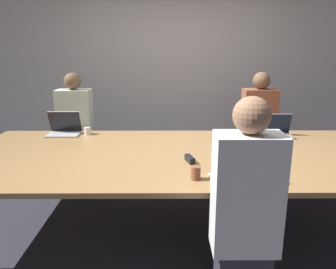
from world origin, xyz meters
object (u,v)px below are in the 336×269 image
object	(u,v)px
laptop_far_left	(64,128)
person_far_left	(76,132)
cup_far_right	(252,133)
stapler	(190,159)
laptop_near_midright	(235,174)
laptop_far_right	(277,130)
person_far_right	(258,131)
person_near_midright	(245,214)
cup_near_midright	(196,173)
bottle_far_right	(259,130)
cup_far_left	(88,131)

from	to	relation	value
laptop_far_left	person_far_left	world-z (taller)	person_far_left
cup_far_right	stapler	xyz separation A→B (m)	(-0.73, -0.80, -0.02)
cup_far_right	laptop_near_midright	distance (m)	1.34
laptop_far_right	person_far_right	distance (m)	0.50
cup_far_right	person_near_midright	world-z (taller)	person_near_midright
person_far_right	cup_near_midright	world-z (taller)	person_far_right
laptop_far_right	laptop_far_left	bearing A→B (deg)	178.19
bottle_far_right	laptop_near_midright	distance (m)	1.25
cup_far_left	laptop_near_midright	world-z (taller)	laptop_near_midright
person_near_midright	stapler	distance (m)	0.85
person_far_right	cup_far_left	size ratio (longest dim) A/B	16.41
person_far_left	cup_near_midright	xyz separation A→B (m)	(1.31, -1.65, 0.12)
bottle_far_right	person_near_midright	distance (m)	1.57
laptop_near_midright	stapler	xyz separation A→B (m)	(-0.29, 0.46, -0.05)
laptop_far_left	stapler	world-z (taller)	laptop_far_left
cup_far_left	stapler	size ratio (longest dim) A/B	0.54
person_far_left	person_far_right	bearing A→B (deg)	1.00
person_far_right	cup_far_left	xyz separation A→B (m)	(-2.00, -0.40, 0.11)
cup_far_right	cup_near_midright	distance (m)	1.38
person_far_right	cup_far_right	xyz separation A→B (m)	(-0.21, -0.51, 0.11)
person_far_left	stapler	bearing A→B (deg)	-44.51
laptop_far_left	cup_near_midright	world-z (taller)	laptop_far_left
person_far_right	cup_near_midright	size ratio (longest dim) A/B	14.03
laptop_far_left	laptop_near_midright	world-z (taller)	laptop_far_left
person_far_right	person_far_left	world-z (taller)	person_far_right
laptop_far_right	cup_near_midright	world-z (taller)	laptop_far_right
cup_far_right	laptop_far_left	xyz separation A→B (m)	(-2.04, 0.11, 0.03)
laptop_far_left	person_near_midright	xyz separation A→B (m)	(1.60, -1.71, -0.13)
cup_far_left	laptop_near_midright	bearing A→B (deg)	-45.38
cup_far_left	person_near_midright	world-z (taller)	person_near_midright
person_far_right	bottle_far_right	size ratio (longest dim) A/B	5.67
cup_far_right	laptop_far_left	world-z (taller)	laptop_far_left
person_far_left	person_near_midright	distance (m)	2.60
laptop_far_right	cup_far_right	size ratio (longest dim) A/B	3.28
laptop_far_right	laptop_far_left	world-z (taller)	laptop_far_left
bottle_far_right	person_near_midright	xyz separation A→B (m)	(-0.49, -1.49, -0.16)
person_far_left	stapler	distance (m)	1.82
bottle_far_right	person_near_midright	world-z (taller)	person_near_midright
cup_far_right	person_near_midright	xyz separation A→B (m)	(-0.44, -1.60, -0.10)
person_near_midright	laptop_far_right	bearing A→B (deg)	-113.76
laptop_near_midright	laptop_far_right	bearing A→B (deg)	-118.94
cup_far_right	stapler	bearing A→B (deg)	-132.07
laptop_near_midright	cup_near_midright	xyz separation A→B (m)	(-0.27, 0.08, -0.02)
stapler	laptop_near_midright	bearing A→B (deg)	-73.74
laptop_far_right	stapler	size ratio (longest dim) A/B	2.01
laptop_near_midright	cup_near_midright	bearing A→B (deg)	-16.85
person_far_right	person_far_left	size ratio (longest dim) A/B	1.00
laptop_far_right	cup_near_midright	size ratio (longest dim) A/B	3.16
bottle_far_right	stapler	size ratio (longest dim) A/B	1.57
person_near_midright	stapler	bearing A→B (deg)	-70.49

